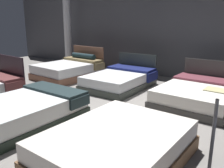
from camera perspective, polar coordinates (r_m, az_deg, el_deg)
name	(u,v)px	position (r m, az deg, el deg)	size (l,w,h in m)	color
ground_plane	(125,110)	(5.29, 3.23, -6.18)	(18.00, 18.00, 0.02)	gray
showroom_back_wall	(189,26)	(8.10, 18.09, 13.16)	(18.00, 0.06, 3.50)	#47474C
bed_1	(27,110)	(4.90, -19.65, -5.81)	(1.57, 2.05, 0.51)	black
bed_2	(116,147)	(3.35, 1.06, -14.79)	(1.61, 2.09, 0.47)	brown
bed_4	(69,69)	(8.34, -10.18, 3.46)	(1.70, 2.10, 0.99)	brown
bed_5	(121,80)	(6.96, 2.06, 1.07)	(1.58, 2.21, 0.89)	#2C322D
bed_6	(199,94)	(5.98, 20.24, -2.21)	(1.68, 2.14, 0.90)	#333230
price_sign	(212,148)	(3.08, 22.79, -14.05)	(0.28, 0.24, 1.17)	#3F3F44
support_pillar	(67,25)	(10.52, -10.68, 13.85)	(0.31, 0.31, 3.50)	silver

